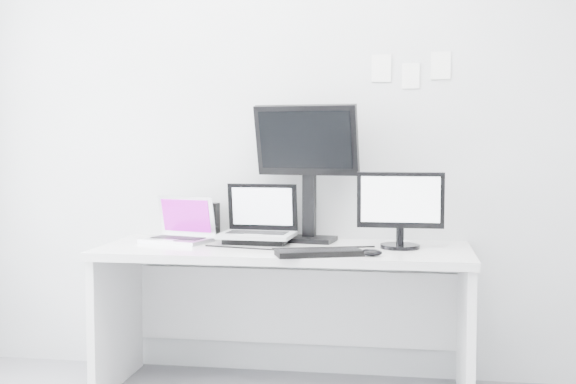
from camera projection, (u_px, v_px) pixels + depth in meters
name	position (u px, v px, depth m)	size (l,w,h in m)	color
back_wall	(295.00, 121.00, 3.95)	(3.60, 3.60, 0.00)	silver
desk	(285.00, 320.00, 3.68)	(1.80, 0.70, 0.73)	silver
macbook	(177.00, 218.00, 3.80)	(0.33, 0.24, 0.24)	#B3B3B8
speaker	(209.00, 221.00, 3.97)	(0.09, 0.09, 0.19)	black
dell_laptop	(257.00, 213.00, 3.77)	(0.37, 0.29, 0.31)	#ADB0B4
rear_monitor	(308.00, 172.00, 3.82)	(0.53, 0.19, 0.72)	black
samsung_monitor	(400.00, 209.00, 3.59)	(0.42, 0.19, 0.38)	black
keyboard	(319.00, 253.00, 3.37)	(0.39, 0.14, 0.03)	black
mouse	(371.00, 252.00, 3.36)	(0.10, 0.06, 0.03)	black
wall_note_0	(381.00, 68.00, 3.86)	(0.10, 0.00, 0.14)	white
wall_note_1	(411.00, 76.00, 3.84)	(0.09, 0.00, 0.13)	white
wall_note_2	(441.00, 65.00, 3.81)	(0.10, 0.00, 0.14)	white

